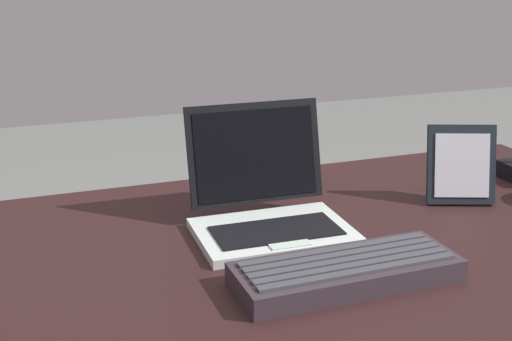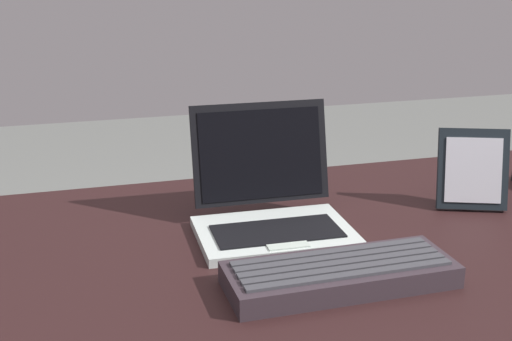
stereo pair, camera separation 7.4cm
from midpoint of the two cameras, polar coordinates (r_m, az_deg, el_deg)
desk at (r=1.15m, az=3.83°, el=-10.93°), size 1.45×0.73×0.74m
laptop_front at (r=1.14m, az=3.16°, el=-3.06°), size 0.26×0.22×0.20m
external_keyboard at (r=0.98m, az=9.21°, el=-8.55°), size 0.33×0.12×0.04m
photo_frame at (r=1.30m, az=19.21°, el=0.04°), size 0.13×0.09×0.15m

